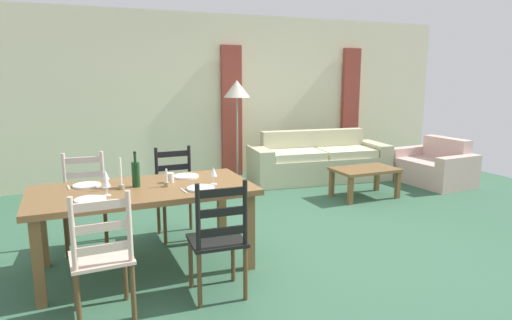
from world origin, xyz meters
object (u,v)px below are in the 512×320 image
dining_chair_far_right (176,192)px  wine_glass_near_right (214,172)px  couch (318,162)px  wine_glass_near_left (106,182)px  dining_chair_near_right (218,239)px  wine_bottle (136,174)px  wine_glass_far_left (105,176)px  standing_lamp (237,95)px  dining_chair_far_left (85,202)px  dining_chair_near_left (102,256)px  armchair_upholstered (435,168)px  dining_table (144,197)px  coffee_cup_primary (170,178)px  coffee_table (365,173)px

dining_chair_far_right → wine_glass_near_right: (0.15, -0.85, 0.38)m
couch → wine_glass_near_left: bearing=-144.4°
wine_glass_near_right → dining_chair_near_right: bearing=-105.2°
wine_bottle → couch: bearing=35.4°
wine_glass_far_left → standing_lamp: bearing=48.5°
dining_chair_far_left → wine_glass_far_left: 0.74m
wine_bottle → standing_lamp: standing_lamp is taller
wine_glass_near_left → wine_bottle: bearing=37.1°
dining_chair_near_left → wine_bottle: wine_bottle is taller
wine_glass_far_left → armchair_upholstered: 5.33m
couch → standing_lamp: standing_lamp is taller
dining_table → wine_bottle: size_ratio=6.01×
wine_bottle → dining_table: bearing=-50.4°
wine_glass_far_left → couch: (3.52, 2.27, -0.57)m
dining_chair_near_right → coffee_cup_primary: bearing=101.3°
couch → coffee_table: bearing=-88.0°
dining_table → dining_chair_far_right: bearing=57.7°
wine_glass_near_left → wine_glass_near_right: (0.92, 0.01, 0.00)m
dining_chair_far_right → wine_glass_near_left: 1.22m
couch → coffee_table: 1.22m
wine_glass_near_right → wine_glass_far_left: 0.94m
coffee_cup_primary → standing_lamp: (1.61, 2.48, 0.62)m
wine_glass_near_right → wine_glass_far_left: size_ratio=1.00×
armchair_upholstered → standing_lamp: size_ratio=0.73×
dining_chair_near_left → couch: (3.65, 3.15, -0.19)m
wine_bottle → wine_glass_far_left: size_ratio=1.96×
dining_chair_near_left → dining_chair_far_left: bearing=91.5°
dining_chair_near_left → coffee_cup_primary: bearing=51.4°
dining_chair_near_right → wine_glass_near_right: 0.76m
armchair_upholstered → wine_glass_near_left: bearing=-163.1°
dining_chair_far_right → dining_chair_far_left: bearing=179.4°
couch → standing_lamp: (-1.36, 0.19, 1.12)m
dining_chair_near_right → wine_bottle: size_ratio=3.04×
couch → coffee_table: size_ratio=2.62×
dining_chair_far_left → wine_glass_near_right: bearing=-39.0°
wine_bottle → armchair_upholstered: size_ratio=0.26×
wine_glass_near_right → coffee_table: size_ratio=0.18×
dining_chair_near_left → coffee_table: 4.16m
dining_chair_far_right → standing_lamp: (1.41, 1.85, 0.93)m
wine_glass_near_left → coffee_table: wine_glass_near_left is taller
dining_chair_near_right → coffee_table: dining_chair_near_right is taller
dining_chair_far_left → wine_glass_near_left: size_ratio=5.96×
wine_bottle → wine_glass_near_right: (0.65, -0.19, -0.01)m
wine_bottle → armchair_upholstered: (4.88, 1.37, -0.62)m
dining_chair_near_left → dining_chair_near_right: bearing=-0.5°
dining_chair_near_right → wine_glass_near_right: (0.17, 0.63, 0.38)m
dining_chair_far_left → coffee_cup_primary: dining_chair_far_left is taller
wine_bottle → wine_glass_near_left: size_ratio=1.96×
standing_lamp → couch: bearing=-7.8°
dining_chair_far_right → wine_glass_near_left: (-0.77, -0.87, 0.38)m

